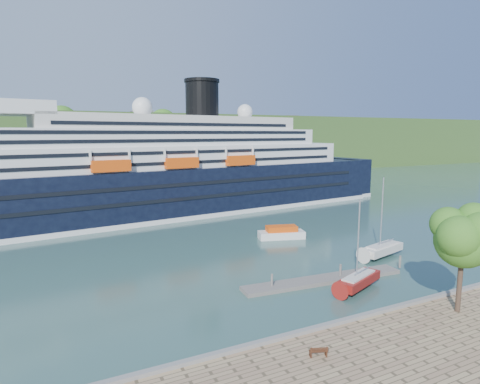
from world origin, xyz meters
name	(u,v)px	position (x,y,z in m)	size (l,w,h in m)	color
ground	(391,319)	(0.00, 0.00, 0.00)	(400.00, 400.00, 0.00)	#2E524D
far_hillside	(115,145)	(0.00, 145.00, 12.00)	(400.00, 50.00, 24.00)	#315321
quay_coping	(394,308)	(0.00, -0.20, 1.15)	(220.00, 0.50, 0.30)	slate
cruise_ship	(144,147)	(-9.12, 55.12, 13.95)	(124.26, 18.09, 27.90)	black
park_bench	(318,351)	(-10.79, -3.40, 1.43)	(1.35, 0.55, 0.87)	#4F2A16
promenade_tree	(462,254)	(4.76, -2.99, 6.24)	(6.32, 6.32, 10.47)	#2A691B
floating_pontoon	(324,280)	(0.36, 10.11, 0.22)	(19.65, 2.40, 0.44)	slate
sailboat_red	(360,246)	(2.34, 6.76, 4.72)	(7.30, 2.03, 9.43)	maroon
sailboat_white_far	(384,219)	(13.16, 13.96, 5.19)	(8.03, 2.23, 10.38)	silver
tender_launch	(281,232)	(6.11, 28.20, 1.02)	(7.36, 2.52, 2.03)	#E54C0D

